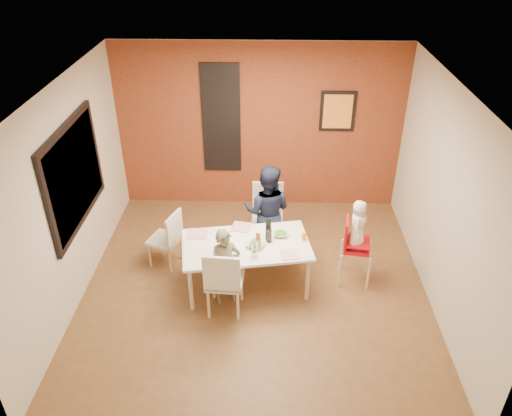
{
  "coord_description": "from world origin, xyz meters",
  "views": [
    {
      "loc": [
        0.16,
        -5.14,
        4.37
      ],
      "look_at": [
        0.0,
        0.3,
        1.05
      ],
      "focal_mm": 35.0,
      "sensor_mm": 36.0,
      "label": 1
    }
  ],
  "objects_px": {
    "dining_table": "(246,248)",
    "toddler": "(358,224)",
    "chair_far": "(268,212)",
    "child_far": "(267,211)",
    "high_chair": "(353,245)",
    "wine_bottle": "(268,230)",
    "chair_near": "(223,280)",
    "chair_left": "(169,236)",
    "child_near": "(226,267)",
    "paper_towel_roll": "(226,242)"
  },
  "relations": [
    {
      "from": "toddler",
      "to": "wine_bottle",
      "type": "distance_m",
      "value": 1.14
    },
    {
      "from": "child_far",
      "to": "paper_towel_roll",
      "type": "xyz_separation_m",
      "value": [
        -0.51,
        -0.89,
        0.09
      ]
    },
    {
      "from": "chair_near",
      "to": "wine_bottle",
      "type": "bearing_deg",
      "value": -124.91
    },
    {
      "from": "child_near",
      "to": "child_far",
      "type": "bearing_deg",
      "value": 42.71
    },
    {
      "from": "chair_near",
      "to": "chair_left",
      "type": "relative_size",
      "value": 1.12
    },
    {
      "from": "chair_far",
      "to": "wine_bottle",
      "type": "xyz_separation_m",
      "value": [
        0.01,
        -0.89,
        0.27
      ]
    },
    {
      "from": "child_far",
      "to": "toddler",
      "type": "relative_size",
      "value": 2.08
    },
    {
      "from": "high_chair",
      "to": "paper_towel_roll",
      "type": "relative_size",
      "value": 3.94
    },
    {
      "from": "child_near",
      "to": "child_far",
      "type": "distance_m",
      "value": 1.18
    },
    {
      "from": "dining_table",
      "to": "chair_near",
      "type": "xyz_separation_m",
      "value": [
        -0.25,
        -0.55,
        -0.08
      ]
    },
    {
      "from": "chair_far",
      "to": "chair_left",
      "type": "distance_m",
      "value": 1.47
    },
    {
      "from": "child_far",
      "to": "wine_bottle",
      "type": "relative_size",
      "value": 4.97
    },
    {
      "from": "dining_table",
      "to": "toddler",
      "type": "bearing_deg",
      "value": 6.58
    },
    {
      "from": "chair_left",
      "to": "paper_towel_roll",
      "type": "relative_size",
      "value": 3.57
    },
    {
      "from": "dining_table",
      "to": "high_chair",
      "type": "xyz_separation_m",
      "value": [
        1.4,
        0.17,
        -0.05
      ]
    },
    {
      "from": "dining_table",
      "to": "high_chair",
      "type": "height_order",
      "value": "high_chair"
    },
    {
      "from": "child_near",
      "to": "child_far",
      "type": "relative_size",
      "value": 0.76
    },
    {
      "from": "toddler",
      "to": "paper_towel_roll",
      "type": "bearing_deg",
      "value": 116.24
    },
    {
      "from": "paper_towel_roll",
      "to": "child_near",
      "type": "bearing_deg",
      "value": -88.71
    },
    {
      "from": "child_near",
      "to": "chair_far",
      "type": "bearing_deg",
      "value": 47.06
    },
    {
      "from": "chair_far",
      "to": "chair_left",
      "type": "xyz_separation_m",
      "value": [
        -1.35,
        -0.57,
        -0.07
      ]
    },
    {
      "from": "chair_near",
      "to": "child_near",
      "type": "height_order",
      "value": "child_near"
    },
    {
      "from": "dining_table",
      "to": "wine_bottle",
      "type": "distance_m",
      "value": 0.36
    },
    {
      "from": "chair_near",
      "to": "chair_left",
      "type": "height_order",
      "value": "chair_near"
    },
    {
      "from": "child_near",
      "to": "toddler",
      "type": "bearing_deg",
      "value": -5.93
    },
    {
      "from": "chair_far",
      "to": "toddler",
      "type": "height_order",
      "value": "toddler"
    },
    {
      "from": "dining_table",
      "to": "chair_left",
      "type": "distance_m",
      "value": 1.17
    },
    {
      "from": "chair_far",
      "to": "wine_bottle",
      "type": "height_order",
      "value": "chair_far"
    },
    {
      "from": "high_chair",
      "to": "child_far",
      "type": "relative_size",
      "value": 0.67
    },
    {
      "from": "chair_near",
      "to": "child_near",
      "type": "distance_m",
      "value": 0.24
    },
    {
      "from": "paper_towel_roll",
      "to": "chair_near",
      "type": "bearing_deg",
      "value": -90.33
    },
    {
      "from": "high_chair",
      "to": "toddler",
      "type": "xyz_separation_m",
      "value": [
        0.02,
        -0.01,
        0.33
      ]
    },
    {
      "from": "child_near",
      "to": "child_far",
      "type": "height_order",
      "value": "child_far"
    },
    {
      "from": "child_near",
      "to": "chair_left",
      "type": "bearing_deg",
      "value": 117.83
    },
    {
      "from": "chair_left",
      "to": "child_near",
      "type": "bearing_deg",
      "value": 68.85
    },
    {
      "from": "chair_left",
      "to": "high_chair",
      "type": "height_order",
      "value": "high_chair"
    },
    {
      "from": "chair_near",
      "to": "high_chair",
      "type": "xyz_separation_m",
      "value": [
        1.64,
        0.72,
        0.03
      ]
    },
    {
      "from": "chair_left",
      "to": "high_chair",
      "type": "distance_m",
      "value": 2.5
    },
    {
      "from": "child_far",
      "to": "toddler",
      "type": "bearing_deg",
      "value": 163.78
    },
    {
      "from": "chair_near",
      "to": "child_near",
      "type": "bearing_deg",
      "value": -87.38
    },
    {
      "from": "chair_far",
      "to": "child_far",
      "type": "bearing_deg",
      "value": -89.35
    },
    {
      "from": "chair_far",
      "to": "high_chair",
      "type": "bearing_deg",
      "value": -35.13
    },
    {
      "from": "chair_left",
      "to": "wine_bottle",
      "type": "height_order",
      "value": "wine_bottle"
    },
    {
      "from": "dining_table",
      "to": "wine_bottle",
      "type": "bearing_deg",
      "value": 20.91
    },
    {
      "from": "high_chair",
      "to": "wine_bottle",
      "type": "distance_m",
      "value": 1.14
    },
    {
      "from": "dining_table",
      "to": "wine_bottle",
      "type": "height_order",
      "value": "wine_bottle"
    },
    {
      "from": "dining_table",
      "to": "child_near",
      "type": "relative_size",
      "value": 1.64
    },
    {
      "from": "dining_table",
      "to": "chair_far",
      "type": "bearing_deg",
      "value": 75.07
    },
    {
      "from": "paper_towel_roll",
      "to": "child_far",
      "type": "bearing_deg",
      "value": 60.18
    },
    {
      "from": "dining_table",
      "to": "child_near",
      "type": "height_order",
      "value": "child_near"
    }
  ]
}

